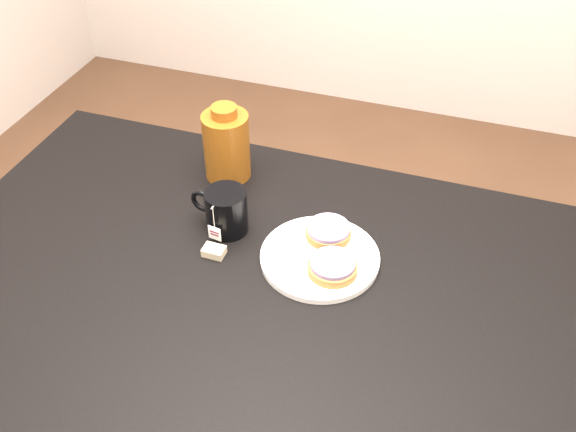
{
  "coord_description": "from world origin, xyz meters",
  "views": [
    {
      "loc": [
        0.34,
        -0.81,
        1.68
      ],
      "look_at": [
        0.02,
        0.15,
        0.81
      ],
      "focal_mm": 40.0,
      "sensor_mm": 36.0,
      "label": 1
    }
  ],
  "objects_px": {
    "table": "(259,310)",
    "bagel_back": "(328,231)",
    "teabag_pouch": "(214,251)",
    "bagel_package": "(227,145)",
    "plate": "(320,257)",
    "bagel_front": "(333,266)",
    "mug": "(226,211)"
  },
  "relations": [
    {
      "from": "table",
      "to": "plate",
      "type": "xyz_separation_m",
      "value": [
        0.1,
        0.1,
        0.09
      ]
    },
    {
      "from": "bagel_back",
      "to": "teabag_pouch",
      "type": "bearing_deg",
      "value": -151.47
    },
    {
      "from": "plate",
      "to": "bagel_front",
      "type": "relative_size",
      "value": 1.82
    },
    {
      "from": "bagel_front",
      "to": "teabag_pouch",
      "type": "relative_size",
      "value": 3.0
    },
    {
      "from": "teabag_pouch",
      "to": "bagel_package",
      "type": "relative_size",
      "value": 0.24
    },
    {
      "from": "table",
      "to": "bagel_front",
      "type": "relative_size",
      "value": 10.37
    },
    {
      "from": "plate",
      "to": "teabag_pouch",
      "type": "bearing_deg",
      "value": -165.69
    },
    {
      "from": "teabag_pouch",
      "to": "table",
      "type": "bearing_deg",
      "value": -22.28
    },
    {
      "from": "table",
      "to": "bagel_back",
      "type": "xyz_separation_m",
      "value": [
        0.1,
        0.16,
        0.11
      ]
    },
    {
      "from": "table",
      "to": "bagel_back",
      "type": "distance_m",
      "value": 0.22
    },
    {
      "from": "plate",
      "to": "bagel_back",
      "type": "relative_size",
      "value": 1.82
    },
    {
      "from": "bagel_front",
      "to": "mug",
      "type": "distance_m",
      "value": 0.26
    },
    {
      "from": "table",
      "to": "teabag_pouch",
      "type": "relative_size",
      "value": 31.11
    },
    {
      "from": "bagel_package",
      "to": "bagel_front",
      "type": "bearing_deg",
      "value": -37.14
    },
    {
      "from": "bagel_front",
      "to": "teabag_pouch",
      "type": "xyz_separation_m",
      "value": [
        -0.25,
        -0.02,
        -0.02
      ]
    },
    {
      "from": "bagel_front",
      "to": "bagel_package",
      "type": "xyz_separation_m",
      "value": [
        -0.33,
        0.25,
        0.06
      ]
    },
    {
      "from": "bagel_back",
      "to": "bagel_front",
      "type": "distance_m",
      "value": 0.1
    },
    {
      "from": "table",
      "to": "mug",
      "type": "height_order",
      "value": "mug"
    },
    {
      "from": "bagel_back",
      "to": "teabag_pouch",
      "type": "relative_size",
      "value": 2.99
    },
    {
      "from": "mug",
      "to": "teabag_pouch",
      "type": "xyz_separation_m",
      "value": [
        0.01,
        -0.08,
        -0.04
      ]
    },
    {
      "from": "mug",
      "to": "teabag_pouch",
      "type": "distance_m",
      "value": 0.09
    },
    {
      "from": "teabag_pouch",
      "to": "mug",
      "type": "bearing_deg",
      "value": 94.13
    },
    {
      "from": "bagel_front",
      "to": "plate",
      "type": "bearing_deg",
      "value": 135.41
    },
    {
      "from": "table",
      "to": "bagel_package",
      "type": "relative_size",
      "value": 7.51
    },
    {
      "from": "bagel_front",
      "to": "mug",
      "type": "xyz_separation_m",
      "value": [
        -0.25,
        0.06,
        0.02
      ]
    },
    {
      "from": "table",
      "to": "bagel_package",
      "type": "height_order",
      "value": "bagel_package"
    },
    {
      "from": "bagel_package",
      "to": "bagel_back",
      "type": "bearing_deg",
      "value": -27.36
    },
    {
      "from": "bagel_front",
      "to": "teabag_pouch",
      "type": "distance_m",
      "value": 0.25
    },
    {
      "from": "table",
      "to": "bagel_back",
      "type": "bearing_deg",
      "value": 58.5
    },
    {
      "from": "plate",
      "to": "mug",
      "type": "relative_size",
      "value": 1.76
    },
    {
      "from": "bagel_front",
      "to": "bagel_package",
      "type": "height_order",
      "value": "bagel_package"
    },
    {
      "from": "plate",
      "to": "teabag_pouch",
      "type": "height_order",
      "value": "same"
    }
  ]
}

